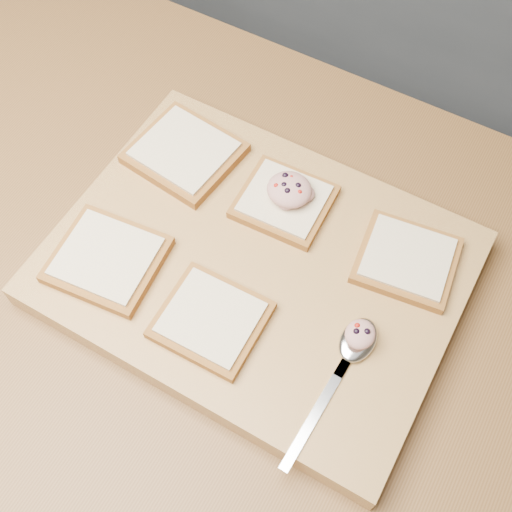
{
  "coord_description": "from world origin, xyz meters",
  "views": [
    {
      "loc": [
        0.26,
        -0.29,
        1.6
      ],
      "look_at": [
        0.08,
        0.03,
        0.95
      ],
      "focal_mm": 45.0,
      "sensor_mm": 36.0,
      "label": 1
    }
  ],
  "objects_px": {
    "tuna_salad_dollop": "(289,189)",
    "spoon": "(352,350)",
    "cutting_board": "(256,268)",
    "bread_far_center": "(284,201)"
  },
  "relations": [
    {
      "from": "bread_far_center",
      "to": "tuna_salad_dollop",
      "type": "distance_m",
      "value": 0.02
    },
    {
      "from": "cutting_board",
      "to": "tuna_salad_dollop",
      "type": "xyz_separation_m",
      "value": [
        -0.01,
        0.09,
        0.05
      ]
    },
    {
      "from": "cutting_board",
      "to": "spoon",
      "type": "xyz_separation_m",
      "value": [
        0.15,
        -0.05,
        0.02
      ]
    },
    {
      "from": "tuna_salad_dollop",
      "to": "spoon",
      "type": "distance_m",
      "value": 0.21
    },
    {
      "from": "cutting_board",
      "to": "bread_far_center",
      "type": "bearing_deg",
      "value": 96.08
    },
    {
      "from": "cutting_board",
      "to": "tuna_salad_dollop",
      "type": "distance_m",
      "value": 0.1
    },
    {
      "from": "tuna_salad_dollop",
      "to": "spoon",
      "type": "xyz_separation_m",
      "value": [
        0.15,
        -0.14,
        -0.02
      ]
    },
    {
      "from": "bread_far_center",
      "to": "spoon",
      "type": "distance_m",
      "value": 0.21
    },
    {
      "from": "cutting_board",
      "to": "spoon",
      "type": "distance_m",
      "value": 0.16
    },
    {
      "from": "cutting_board",
      "to": "bread_far_center",
      "type": "relative_size",
      "value": 4.15
    }
  ]
}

